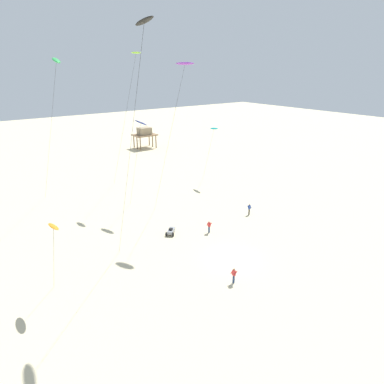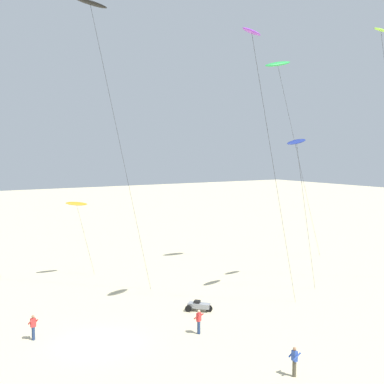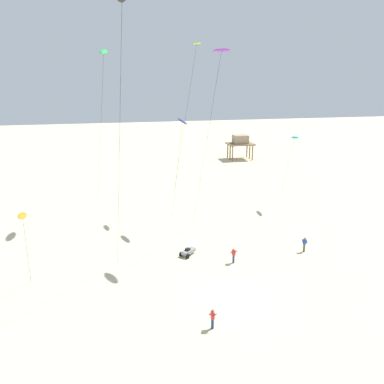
# 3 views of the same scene
# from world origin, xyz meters

# --- Properties ---
(ground_plane) EXTENTS (260.00, 260.00, 0.00)m
(ground_plane) POSITION_xyz_m (0.00, 0.00, 0.00)
(ground_plane) COLOR beige
(kite_orange) EXTENTS (0.89, 3.01, 7.59)m
(kite_orange) POSITION_xyz_m (-17.01, 4.75, 7.21)
(kite_orange) COLOR orange
(kite_orange) RESTS_ON ground
(kite_lime) EXTENTS (2.52, 8.92, 22.48)m
(kite_lime) POSITION_xyz_m (2.05, 24.44, 21.74)
(kite_lime) COLOR #8CD833
(kite_lime) RESTS_ON ground
(kite_green) EXTENTS (2.99, 10.49, 21.68)m
(kite_green) POSITION_xyz_m (-9.72, 23.56, 20.95)
(kite_green) COLOR green
(kite_green) RESTS_ON ground
(kite_navy) EXTENTS (1.47, 4.71, 13.51)m
(kite_navy) POSITION_xyz_m (-1.04, 18.05, 12.94)
(kite_navy) COLOR navy
(kite_navy) RESTS_ON ground
(kite_purple) EXTENTS (2.48, 7.37, 20.91)m
(kite_purple) POSITION_xyz_m (1.60, 11.16, 20.40)
(kite_purple) COLOR purple
(kite_purple) RESTS_ON ground
(kite_teal) EXTENTS (1.07, 3.50, 10.28)m
(kite_teal) POSITION_xyz_m (15.75, 22.16, 9.91)
(kite_teal) COLOR teal
(kite_teal) RESTS_ON ground
(kite_black) EXTENTS (1.91, 7.26, 24.08)m
(kite_black) POSITION_xyz_m (-8.09, 3.06, 23.43)
(kite_black) COLOR black
(kite_black) RESTS_ON ground
(kite_flyer_nearest) EXTENTS (0.57, 0.54, 1.67)m
(kite_flyer_nearest) POSITION_xyz_m (10.32, 7.36, 0.89)
(kite_flyer_nearest) COLOR #4C4738
(kite_flyer_nearest) RESTS_ON ground
(kite_flyer_middle) EXTENTS (0.56, 0.59, 1.67)m
(kite_flyer_middle) POSITION_xyz_m (-2.79, -3.34, 0.89)
(kite_flyer_middle) COLOR navy
(kite_flyer_middle) RESTS_ON ground
(kite_flyer_furthest) EXTENTS (0.67, 0.68, 1.67)m
(kite_flyer_furthest) POSITION_xyz_m (2.02, 6.45, 0.89)
(kite_flyer_furthest) COLOR navy
(kite_flyer_furthest) RESTS_ON ground
(stilt_house) EXTENTS (5.82, 4.56, 5.45)m
(stilt_house) POSITION_xyz_m (18.95, 54.42, 4.06)
(stilt_house) COLOR #846647
(stilt_house) RESTS_ON ground
(beach_buggy) EXTENTS (1.95, 1.86, 0.82)m
(beach_buggy) POSITION_xyz_m (-2.15, 9.11, 0.43)
(beach_buggy) COLOR gray
(beach_buggy) RESTS_ON ground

